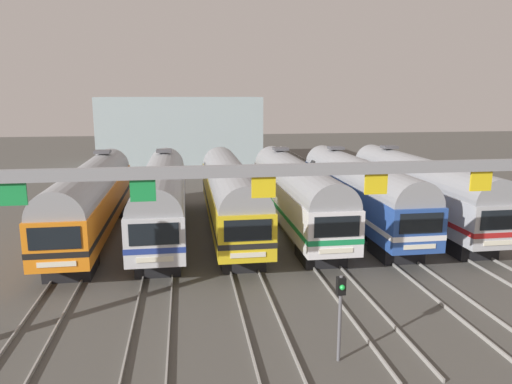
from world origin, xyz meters
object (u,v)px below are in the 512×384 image
(commuter_train_orange, at_px, (92,197))
(commuter_train_stainless, at_px, (418,187))
(commuter_train_blue, at_px, (358,189))
(commuter_train_silver, at_px, (162,195))
(commuter_train_yellow, at_px, (230,193))
(yard_signal_mast, at_px, (340,302))
(commuter_train_white, at_px, (295,191))
(catenary_gantry, at_px, (321,192))

(commuter_train_orange, bearing_deg, commuter_train_stainless, 0.00)
(commuter_train_orange, xyz_separation_m, commuter_train_blue, (17.43, 0.00, 0.00))
(commuter_train_silver, relative_size, commuter_train_yellow, 1.00)
(commuter_train_blue, height_order, yard_signal_mast, commuter_train_blue)
(commuter_train_silver, distance_m, commuter_train_yellow, 4.36)
(commuter_train_stainless, relative_size, yard_signal_mast, 5.86)
(commuter_train_orange, xyz_separation_m, commuter_train_white, (13.07, 0.00, 0.00))
(commuter_train_white, distance_m, commuter_train_stainless, 8.72)
(yard_signal_mast, bearing_deg, commuter_train_orange, 123.89)
(commuter_train_orange, bearing_deg, yard_signal_mast, -56.11)
(commuter_train_silver, relative_size, yard_signal_mast, 5.86)
(commuter_train_yellow, height_order, commuter_train_white, commuter_train_white)
(commuter_train_yellow, distance_m, catenary_gantry, 13.93)
(commuter_train_yellow, distance_m, commuter_train_white, 4.36)
(commuter_train_yellow, height_order, catenary_gantry, catenary_gantry)
(commuter_train_blue, distance_m, catenary_gantry, 15.24)
(commuter_train_silver, bearing_deg, commuter_train_blue, 0.00)
(yard_signal_mast, bearing_deg, commuter_train_stainless, 56.11)
(commuter_train_silver, bearing_deg, commuter_train_yellow, -0.06)
(catenary_gantry, bearing_deg, commuter_train_silver, 115.84)
(catenary_gantry, bearing_deg, commuter_train_orange, 128.90)
(commuter_train_white, xyz_separation_m, catenary_gantry, (-2.18, -13.50, 2.69))
(commuter_train_orange, height_order, catenary_gantry, catenary_gantry)
(commuter_train_white, xyz_separation_m, commuter_train_blue, (4.36, 0.00, 0.00))
(commuter_train_stainless, relative_size, catenary_gantry, 0.67)
(commuter_train_white, relative_size, commuter_train_blue, 1.00)
(commuter_train_yellow, xyz_separation_m, catenary_gantry, (2.18, -13.49, 2.69))
(commuter_train_white, relative_size, catenary_gantry, 0.67)
(commuter_train_silver, height_order, catenary_gantry, catenary_gantry)
(commuter_train_yellow, distance_m, commuter_train_stainless, 13.07)
(commuter_train_yellow, xyz_separation_m, commuter_train_stainless, (13.07, 0.00, 0.00))
(commuter_train_stainless, bearing_deg, catenary_gantry, -128.90)
(commuter_train_orange, xyz_separation_m, commuter_train_stainless, (21.79, 0.00, 0.00))
(commuter_train_orange, distance_m, yard_signal_mast, 19.55)
(commuter_train_blue, xyz_separation_m, yard_signal_mast, (-6.54, -16.22, -0.54))
(commuter_train_blue, height_order, catenary_gantry, catenary_gantry)
(commuter_train_stainless, bearing_deg, yard_signal_mast, -123.89)
(catenary_gantry, bearing_deg, commuter_train_white, 80.83)
(commuter_train_orange, relative_size, commuter_train_stainless, 1.00)
(commuter_train_yellow, relative_size, commuter_train_stainless, 1.00)
(commuter_train_stainless, height_order, yard_signal_mast, commuter_train_stainless)
(commuter_train_orange, distance_m, catenary_gantry, 17.55)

